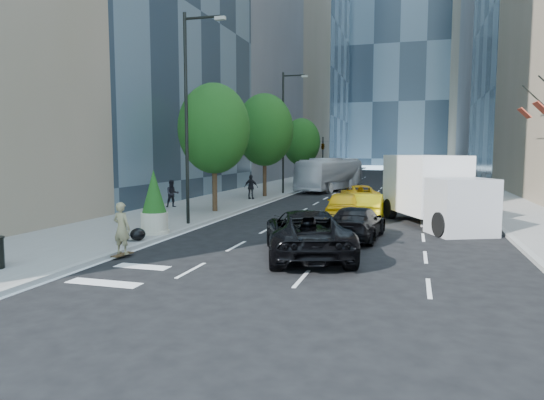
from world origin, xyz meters
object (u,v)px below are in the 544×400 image
(skateboarder, at_px, (122,232))
(black_sedan_mercedes, at_px, (357,223))
(city_bus, at_px, (331,174))
(black_sedan_lincoln, at_px, (307,233))
(planter_shrub, at_px, (154,203))
(box_truck, at_px, (433,190))

(skateboarder, distance_m, black_sedan_mercedes, 9.40)
(black_sedan_mercedes, xyz_separation_m, city_bus, (-5.21, 24.88, 0.83))
(skateboarder, bearing_deg, black_sedan_lincoln, -154.29)
(planter_shrub, bearing_deg, black_sedan_lincoln, -15.55)
(city_bus, bearing_deg, black_sedan_lincoln, -70.01)
(black_sedan_lincoln, bearing_deg, city_bus, -100.05)
(box_truck, bearing_deg, skateboarder, -158.73)
(box_truck, distance_m, planter_shrub, 13.38)
(skateboarder, bearing_deg, box_truck, -127.28)
(city_bus, height_order, box_truck, box_truck)
(black_sedan_lincoln, height_order, black_sedan_mercedes, black_sedan_lincoln)
(black_sedan_lincoln, xyz_separation_m, city_bus, (-3.91, 28.70, 0.70))
(black_sedan_lincoln, relative_size, box_truck, 0.78)
(skateboarder, xyz_separation_m, black_sedan_mercedes, (7.38, 5.82, -0.22))
(black_sedan_mercedes, distance_m, box_truck, 5.88)
(black_sedan_lincoln, bearing_deg, planter_shrub, -33.36)
(skateboarder, height_order, box_truck, box_truck)
(black_sedan_mercedes, xyz_separation_m, box_truck, (3.19, 4.83, 1.07))
(city_bus, xyz_separation_m, planter_shrub, (-3.19, -26.72, -0.07))
(black_sedan_mercedes, relative_size, city_bus, 0.43)
(black_sedan_mercedes, height_order, planter_shrub, planter_shrub)
(skateboarder, xyz_separation_m, city_bus, (2.17, 30.70, 0.62))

